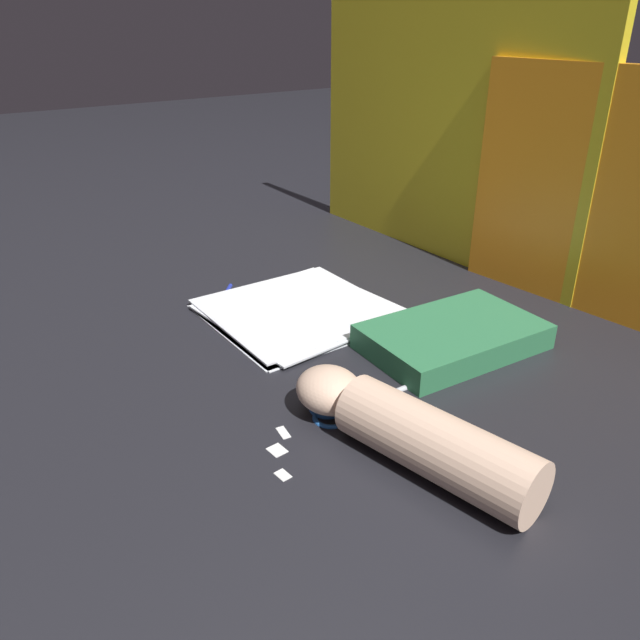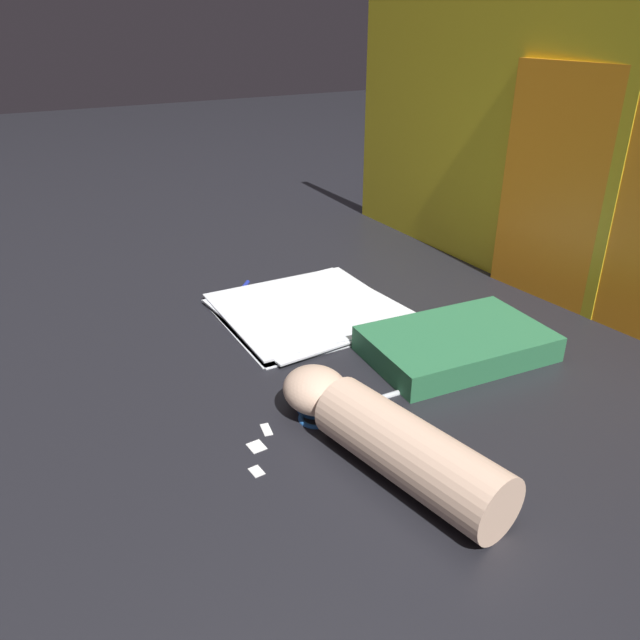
# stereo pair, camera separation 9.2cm
# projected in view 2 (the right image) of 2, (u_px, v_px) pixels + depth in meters

# --- Properties ---
(ground_plane) EXTENTS (6.00, 6.00, 0.00)m
(ground_plane) POSITION_uv_depth(u_px,v_px,m) (329.00, 348.00, 0.97)
(ground_plane) COLOR black
(backdrop_panel_left) EXTENTS (0.71, 0.03, 0.50)m
(backdrop_panel_left) POSITION_uv_depth(u_px,v_px,m) (468.00, 137.00, 1.23)
(backdrop_panel_left) COLOR yellow
(backdrop_panel_left) RESTS_ON ground_plane
(backdrop_panel_center) EXTENTS (0.51, 0.05, 0.40)m
(backdrop_panel_center) POSITION_uv_depth(u_px,v_px,m) (637.00, 208.00, 0.95)
(backdrop_panel_center) COLOR orange
(backdrop_panel_center) RESTS_ON ground_plane
(paper_stack) EXTENTS (0.29, 0.30, 0.01)m
(paper_stack) POSITION_uv_depth(u_px,v_px,m) (308.00, 310.00, 1.08)
(paper_stack) COLOR white
(paper_stack) RESTS_ON ground_plane
(book_closed) EXTENTS (0.19, 0.28, 0.04)m
(book_closed) POSITION_uv_depth(u_px,v_px,m) (457.00, 344.00, 0.94)
(book_closed) COLOR #2D7247
(book_closed) RESTS_ON ground_plane
(scissors) EXTENTS (0.15, 0.18, 0.01)m
(scissors) POSITION_uv_depth(u_px,v_px,m) (341.00, 409.00, 0.81)
(scissors) COLOR silver
(scissors) RESTS_ON ground_plane
(hand_forearm) EXTENTS (0.34, 0.13, 0.08)m
(hand_forearm) POSITION_uv_depth(u_px,v_px,m) (386.00, 436.00, 0.70)
(hand_forearm) COLOR beige
(hand_forearm) RESTS_ON ground_plane
(paper_scrap_near) EXTENTS (0.02, 0.02, 0.00)m
(paper_scrap_near) POSITION_uv_depth(u_px,v_px,m) (256.00, 446.00, 0.75)
(paper_scrap_near) COLOR white
(paper_scrap_near) RESTS_ON ground_plane
(paper_scrap_mid) EXTENTS (0.03, 0.02, 0.00)m
(paper_scrap_mid) POSITION_uv_depth(u_px,v_px,m) (266.00, 429.00, 0.78)
(paper_scrap_mid) COLOR white
(paper_scrap_mid) RESTS_ON ground_plane
(paper_scrap_far) EXTENTS (0.02, 0.01, 0.00)m
(paper_scrap_far) POSITION_uv_depth(u_px,v_px,m) (257.00, 471.00, 0.71)
(paper_scrap_far) COLOR white
(paper_scrap_far) RESTS_ON ground_plane
(pen) EXTENTS (0.10, 0.09, 0.01)m
(pen) POSITION_uv_depth(u_px,v_px,m) (237.00, 293.00, 1.15)
(pen) COLOR #2333B2
(pen) RESTS_ON ground_plane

